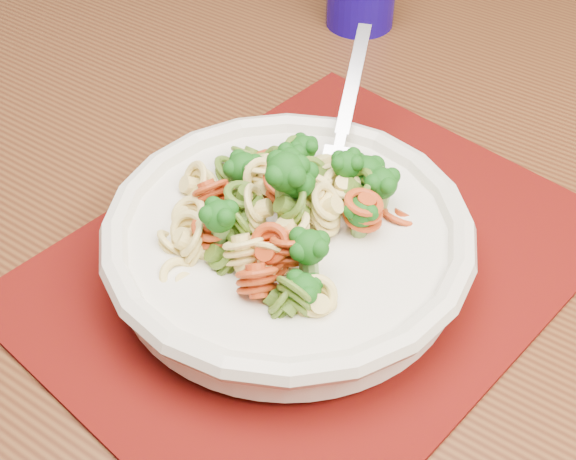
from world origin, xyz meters
TOP-DOWN VIEW (x-y plane):
  - dining_table at (-0.14, 0.57)m, footprint 1.57×1.27m
  - placemat at (-0.17, 0.44)m, footprint 0.46×0.38m
  - pasta_bowl at (-0.19, 0.44)m, footprint 0.27×0.27m
  - pasta_broccoli_heap at (-0.19, 0.44)m, footprint 0.23×0.23m
  - fork at (-0.12, 0.48)m, footprint 0.15×0.14m

SIDE VIEW (x-z plane):
  - dining_table at x=-0.14m, z-range 0.27..1.03m
  - placemat at x=-0.17m, z-range 0.76..0.77m
  - pasta_bowl at x=-0.19m, z-range 0.77..0.82m
  - fork at x=-0.12m, z-range 0.77..0.85m
  - pasta_broccoli_heap at x=-0.19m, z-range 0.78..0.84m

